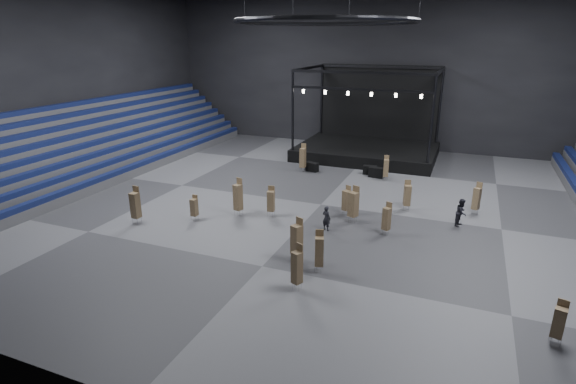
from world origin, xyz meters
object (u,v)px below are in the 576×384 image
at_px(chair_stack_2, 477,198).
at_px(crew_member, 461,212).
at_px(stage, 369,142).
at_px(chair_stack_9, 407,195).
at_px(chair_stack_0, 297,239).
at_px(man_center, 326,218).
at_px(flight_case_mid, 377,172).
at_px(chair_stack_7, 387,218).
at_px(chair_stack_6, 271,200).
at_px(chair_stack_1, 319,251).
at_px(chair_stack_5, 238,197).
at_px(chair_stack_11, 346,200).
at_px(chair_stack_14, 303,157).
at_px(flight_case_right, 370,170).
at_px(chair_stack_8, 353,204).
at_px(flight_case_left, 312,167).
at_px(chair_stack_12, 386,168).
at_px(chair_stack_4, 194,207).
at_px(chair_stack_3, 559,321).
at_px(chair_stack_10, 297,267).
at_px(chair_stack_13, 135,205).

bearing_deg(chair_stack_2, crew_member, -84.62).
distance_m(stage, chair_stack_2, 17.61).
bearing_deg(stage, chair_stack_9, -67.76).
xyz_separation_m(chair_stack_0, man_center, (0.27, 4.70, -0.51)).
distance_m(flight_case_mid, chair_stack_7, 12.68).
xyz_separation_m(chair_stack_6, crew_member, (12.48, 3.19, -0.22)).
distance_m(chair_stack_2, crew_member, 2.82).
bearing_deg(chair_stack_1, chair_stack_5, 124.86).
distance_m(chair_stack_11, crew_member, 7.69).
relative_size(chair_stack_0, chair_stack_14, 0.97).
bearing_deg(flight_case_right, crew_member, -49.58).
height_order(stage, crew_member, stage).
height_order(chair_stack_0, chair_stack_8, chair_stack_8).
relative_size(flight_case_left, chair_stack_7, 0.57).
height_order(chair_stack_1, chair_stack_12, chair_stack_1).
relative_size(flight_case_mid, chair_stack_9, 0.59).
bearing_deg(chair_stack_11, chair_stack_5, -133.65).
relative_size(flight_case_right, chair_stack_4, 0.67).
bearing_deg(chair_stack_11, flight_case_right, 117.15).
bearing_deg(flight_case_mid, flight_case_left, -177.36).
relative_size(flight_case_left, chair_stack_12, 0.55).
xyz_separation_m(stage, chair_stack_0, (1.52, -25.37, -0.11)).
relative_size(chair_stack_0, chair_stack_8, 1.00).
xyz_separation_m(chair_stack_2, chair_stack_3, (3.19, -14.32, -0.14)).
bearing_deg(chair_stack_12, stage, 102.03).
xyz_separation_m(chair_stack_2, chair_stack_10, (-8.18, -14.32, 0.05)).
relative_size(flight_case_left, chair_stack_6, 0.57).
distance_m(chair_stack_11, man_center, 3.15).
relative_size(chair_stack_7, chair_stack_10, 0.89).
bearing_deg(crew_member, chair_stack_10, 165.37).
xyz_separation_m(flight_case_left, chair_stack_10, (6.26, -20.33, 0.84)).
relative_size(flight_case_right, chair_stack_11, 0.56).
distance_m(chair_stack_0, chair_stack_4, 9.15).
bearing_deg(chair_stack_4, chair_stack_13, -147.96).
relative_size(chair_stack_11, man_center, 1.30).
relative_size(chair_stack_5, chair_stack_8, 1.06).
height_order(stage, chair_stack_8, stage).
height_order(chair_stack_6, chair_stack_13, chair_stack_13).
bearing_deg(chair_stack_11, flight_case_mid, 112.96).
bearing_deg(chair_stack_7, man_center, -145.74).
relative_size(flight_case_right, chair_stack_8, 0.47).
bearing_deg(chair_stack_14, chair_stack_11, -50.77).
relative_size(flight_case_right, man_center, 0.73).
relative_size(chair_stack_7, chair_stack_14, 0.82).
bearing_deg(chair_stack_4, chair_stack_14, 80.76).
relative_size(chair_stack_4, chair_stack_6, 0.83).
relative_size(chair_stack_5, chair_stack_9, 1.20).
bearing_deg(chair_stack_0, crew_member, 70.66).
bearing_deg(flight_case_right, chair_stack_12, -37.95).
height_order(chair_stack_2, chair_stack_14, chair_stack_14).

